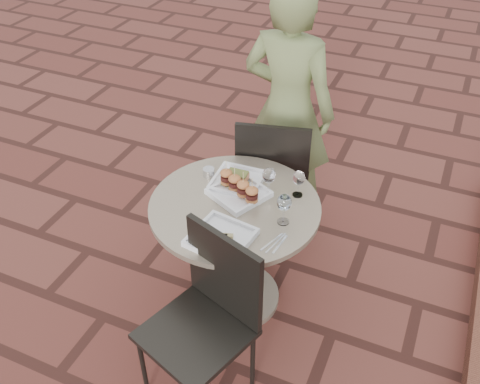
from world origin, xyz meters
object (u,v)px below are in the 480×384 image
at_px(chair_near, 209,308).
at_px(diner, 288,110).
at_px(plate_sliders, 239,189).
at_px(plate_salmon, 237,180).
at_px(cafe_table, 235,239).
at_px(chair_far, 273,170).
at_px(plate_tuna, 221,237).

xyz_separation_m(chair_near, diner, (-0.13, 1.41, 0.28)).
relative_size(diner, plate_sliders, 4.77).
relative_size(chair_near, diner, 0.56).
relative_size(chair_near, plate_salmon, 3.41).
height_order(cafe_table, chair_far, chair_far).
bearing_deg(chair_near, plate_sliders, 120.02).
xyz_separation_m(chair_far, chair_near, (0.12, -1.14, 0.00)).
distance_m(diner, plate_tuna, 1.15).
bearing_deg(plate_tuna, plate_sliders, 99.73).
relative_size(chair_far, chair_near, 1.00).
bearing_deg(chair_near, cafe_table, 120.50).
bearing_deg(chair_near, diner, 114.18).
bearing_deg(chair_near, chair_far, 114.76).
height_order(chair_far, plate_salmon, chair_far).
xyz_separation_m(cafe_table, diner, (-0.02, 0.87, 0.35)).
distance_m(chair_near, diner, 1.44).
height_order(chair_far, plate_sliders, chair_far).
xyz_separation_m(cafe_table, plate_sliders, (-0.01, 0.08, 0.29)).
relative_size(diner, plate_tuna, 5.39).
bearing_deg(diner, chair_far, 97.18).
xyz_separation_m(chair_far, plate_tuna, (0.06, -0.87, 0.20)).
xyz_separation_m(cafe_table, plate_salmon, (-0.06, 0.17, 0.27)).
height_order(plate_salmon, plate_tuna, plate_salmon).
bearing_deg(cafe_table, diner, 91.29).
bearing_deg(cafe_table, chair_far, 90.59).
distance_m(diner, plate_salmon, 0.70).
height_order(chair_near, plate_sliders, chair_near).
relative_size(chair_far, plate_sliders, 2.66).
relative_size(plate_salmon, plate_sliders, 0.78).
relative_size(cafe_table, plate_sliders, 2.58).
height_order(diner, plate_sliders, diner).
height_order(cafe_table, plate_tuna, plate_tuna).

